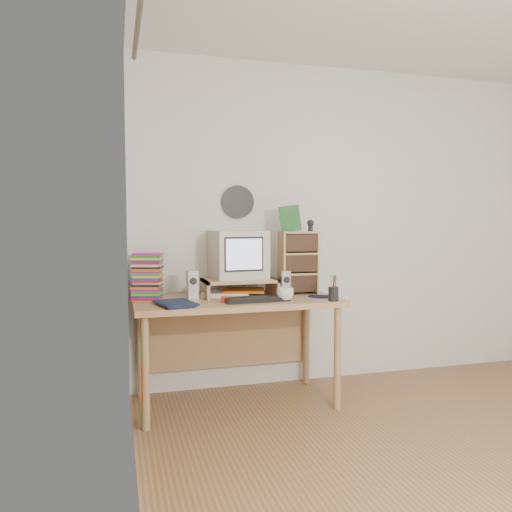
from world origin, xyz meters
TOP-DOWN VIEW (x-y plane):
  - floor at (0.00, 0.00)m, footprint 3.50×3.50m
  - back_wall at (0.00, 1.75)m, footprint 3.50×0.00m
  - left_wall at (-1.75, 0.00)m, footprint 0.00×3.50m
  - curtain at (-1.71, 0.48)m, footprint 0.00×2.20m
  - wall_disc at (-0.93, 1.73)m, footprint 0.25×0.02m
  - desk at (-1.03, 1.44)m, footprint 1.40×0.70m
  - monitor_riser at (-0.98, 1.48)m, footprint 0.52×0.30m
  - crt_monitor at (-0.97, 1.53)m, footprint 0.39×0.39m
  - speaker_left at (-1.32, 1.44)m, footprint 0.08×0.08m
  - speaker_right at (-0.66, 1.42)m, footprint 0.07×0.07m
  - keyboard at (-0.93, 1.20)m, footprint 0.44×0.17m
  - dvd_stack at (-1.62, 1.50)m, footprint 0.22×0.18m
  - cd_rack at (-0.53, 1.47)m, footprint 0.28×0.16m
  - mug at (-0.74, 1.17)m, footprint 0.14×0.14m
  - diary at (-1.57, 1.16)m, footprint 0.30×0.25m
  - mousepad at (-0.44, 1.27)m, footprint 0.20×0.20m
  - pen_cup at (-0.43, 1.07)m, footprint 0.08×0.08m
  - papers at (-1.02, 1.51)m, footprint 0.39×0.33m
  - red_box at (-1.13, 1.23)m, footprint 0.08×0.06m
  - game_box at (-0.60, 1.47)m, footprint 0.15×0.07m
  - webcam at (-0.45, 1.45)m, footprint 0.05×0.05m

SIDE VIEW (x-z plane):
  - floor at x=0.00m, z-range 0.00..0.00m
  - desk at x=-1.03m, z-range 0.24..0.99m
  - mousepad at x=-0.44m, z-range 0.75..0.75m
  - keyboard at x=-0.93m, z-range 0.75..0.78m
  - red_box at x=-1.13m, z-range 0.75..0.79m
  - papers at x=-1.02m, z-range 0.75..0.79m
  - diary at x=-1.57m, z-range 0.75..0.80m
  - mug at x=-0.74m, z-range 0.75..0.84m
  - pen_cup at x=-0.43m, z-range 0.75..0.89m
  - speaker_right at x=-0.66m, z-range 0.75..0.93m
  - monitor_riser at x=-0.98m, z-range 0.78..0.90m
  - speaker_left at x=-1.32m, z-range 0.75..0.94m
  - dvd_stack at x=-1.62m, z-range 0.75..1.02m
  - cd_rack at x=-0.53m, z-range 0.75..1.21m
  - crt_monitor at x=-0.97m, z-range 0.87..1.22m
  - curtain at x=-1.71m, z-range 0.05..2.25m
  - back_wall at x=0.00m, z-range -0.50..3.00m
  - left_wall at x=-1.75m, z-range -0.50..3.00m
  - webcam at x=-0.45m, z-range 1.21..1.30m
  - game_box at x=-0.60m, z-range 1.21..1.40m
  - wall_disc at x=-0.93m, z-range 1.30..1.55m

